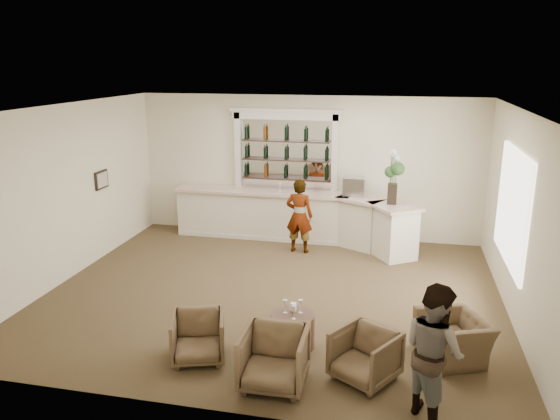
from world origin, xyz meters
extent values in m
plane|color=brown|center=(0.00, 0.00, 0.00)|extent=(8.00, 8.00, 0.00)
cube|color=beige|center=(0.00, 3.50, 1.65)|extent=(8.00, 0.04, 3.30)
cube|color=beige|center=(-4.00, 0.00, 1.65)|extent=(0.04, 7.00, 3.30)
cube|color=beige|center=(4.00, 0.00, 1.65)|extent=(0.04, 7.00, 3.30)
cube|color=white|center=(0.00, 0.00, 3.30)|extent=(8.00, 7.00, 0.04)
cube|color=white|center=(3.97, 0.50, 1.70)|extent=(0.05, 2.40, 1.90)
cube|color=black|center=(-3.97, 1.20, 1.65)|extent=(0.04, 0.46, 0.38)
cube|color=#C4B39C|center=(-3.94, 1.20, 1.65)|extent=(0.01, 0.38, 0.30)
cube|color=silver|center=(-1.00, 3.15, 0.54)|extent=(4.00, 0.70, 1.08)
cube|color=beige|center=(-1.00, 3.13, 1.11)|extent=(4.10, 0.82, 0.06)
cube|color=silver|center=(1.35, 2.92, 0.54)|extent=(1.12, 1.04, 1.08)
cube|color=beige|center=(1.35, 2.90, 1.11)|extent=(1.27, 1.19, 0.06)
cube|color=silver|center=(2.05, 2.40, 0.54)|extent=(1.08, 1.14, 1.08)
cube|color=beige|center=(2.05, 2.38, 1.11)|extent=(1.24, 1.29, 0.06)
cube|color=beige|center=(-1.00, 2.82, 0.05)|extent=(4.00, 0.06, 0.10)
cube|color=white|center=(-0.50, 3.48, 1.95)|extent=(2.15, 0.02, 1.65)
cube|color=beige|center=(-1.65, 3.42, 1.45)|extent=(0.14, 0.16, 2.90)
cube|color=beige|center=(0.65, 3.42, 1.45)|extent=(0.14, 0.16, 2.90)
cube|color=beige|center=(-0.50, 3.42, 2.84)|extent=(2.52, 0.16, 0.18)
cube|color=beige|center=(-0.50, 3.42, 2.96)|extent=(2.64, 0.20, 0.08)
cube|color=#312018|center=(-0.50, 3.37, 1.38)|extent=(2.05, 0.20, 0.03)
cube|color=#312018|center=(-0.50, 3.37, 1.82)|extent=(2.05, 0.20, 0.03)
cube|color=#312018|center=(-0.50, 3.37, 2.26)|extent=(2.05, 0.20, 0.03)
cylinder|color=#4E2F21|center=(0.71, -1.79, 0.25)|extent=(0.65, 0.65, 0.50)
imported|color=gray|center=(0.05, 2.27, 0.81)|extent=(0.62, 0.44, 1.63)
imported|color=gray|center=(2.61, -3.00, 0.83)|extent=(0.98, 1.02, 1.66)
imported|color=brown|center=(-0.51, -2.43, 0.34)|extent=(0.92, 0.93, 0.68)
imported|color=brown|center=(0.67, -2.82, 0.39)|extent=(0.84, 0.86, 0.77)
imported|color=brown|center=(1.80, -2.44, 0.34)|extent=(1.02, 1.03, 0.69)
imported|color=brown|center=(2.97, -1.60, 0.31)|extent=(1.14, 1.20, 0.62)
cube|color=#B1B1B5|center=(1.14, 3.04, 1.35)|extent=(0.48, 0.40, 0.42)
cube|color=black|center=(1.98, 2.49, 1.36)|extent=(0.20, 0.20, 0.43)
cube|color=white|center=(0.69, -1.65, 0.56)|extent=(0.08, 0.08, 0.12)
camera|label=1|loc=(2.09, -8.87, 4.07)|focal=35.00mm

